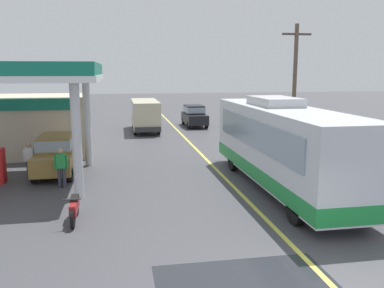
{
  "coord_description": "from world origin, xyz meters",
  "views": [
    {
      "loc": [
        -4.61,
        -7.33,
        4.78
      ],
      "look_at": [
        -1.5,
        10.0,
        1.6
      ],
      "focal_mm": 38.01,
      "sensor_mm": 36.0,
      "label": 1
    }
  ],
  "objects": [
    {
      "name": "pedestrian_by_shop",
      "position": [
        -8.61,
        11.34,
        0.93
      ],
      "size": [
        0.55,
        0.22,
        1.66
      ],
      "color": "#33333F",
      "rests_on": "ground"
    },
    {
      "name": "pedestrian_near_pump",
      "position": [
        -7.04,
        9.67,
        0.93
      ],
      "size": [
        0.55,
        0.22,
        1.66
      ],
      "color": "#33333F",
      "rests_on": "ground"
    },
    {
      "name": "coach_bus_main",
      "position": [
        1.88,
        7.98,
        1.72
      ],
      "size": [
        2.6,
        11.04,
        3.69
      ],
      "color": "silver",
      "rests_on": "ground"
    },
    {
      "name": "ground",
      "position": [
        0.0,
        20.0,
        0.0
      ],
      "size": [
        120.0,
        120.0,
        0.0
      ],
      "primitive_type": "plane",
      "color": "#424247"
    },
    {
      "name": "minibus_opposing_lane",
      "position": [
        -2.6,
        25.19,
        1.47
      ],
      "size": [
        2.04,
        6.13,
        2.44
      ],
      "color": "#BFB799",
      "rests_on": "ground"
    },
    {
      "name": "utility_pole_roadside",
      "position": [
        5.87,
        15.96,
        3.94
      ],
      "size": [
        1.8,
        0.24,
        7.51
      ],
      "color": "brown",
      "rests_on": "ground"
    },
    {
      "name": "gas_station_roadside",
      "position": [
        -9.91,
        15.06,
        2.63
      ],
      "size": [
        9.1,
        11.95,
        5.1
      ],
      "color": "#147259",
      "rests_on": "ground"
    },
    {
      "name": "lane_divider_stripe",
      "position": [
        0.0,
        15.0,
        0.0
      ],
      "size": [
        0.16,
        50.0,
        0.01
      ],
      "primitive_type": "cube",
      "color": "#D8CC4C",
      "rests_on": "ground"
    },
    {
      "name": "car_trailing_behind_bus",
      "position": [
        1.8,
        27.27,
        1.01
      ],
      "size": [
        1.7,
        4.2,
        1.82
      ],
      "color": "black",
      "rests_on": "ground"
    },
    {
      "name": "car_at_pump",
      "position": [
        -7.58,
        12.13,
        1.01
      ],
      "size": [
        1.7,
        4.2,
        1.82
      ],
      "color": "olive",
      "rests_on": "ground"
    },
    {
      "name": "motorcycle_parked_forecourt",
      "position": [
        -6.13,
        5.62,
        0.44
      ],
      "size": [
        0.55,
        1.8,
        0.92
      ],
      "color": "black",
      "rests_on": "ground"
    }
  ]
}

